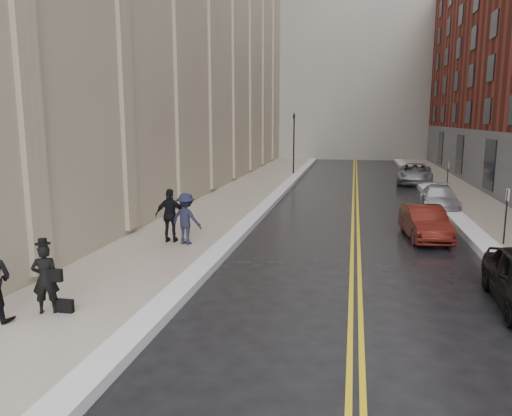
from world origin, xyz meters
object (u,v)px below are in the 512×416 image
at_px(car_silver_far, 415,174).
at_px(pedestrian_main, 45,279).
at_px(pedestrian_c, 171,216).
at_px(car_maroon, 425,223).
at_px(car_silver_near, 439,198).
at_px(pedestrian_b, 186,219).

relative_size(car_silver_far, pedestrian_main, 3.13).
distance_m(car_silver_far, pedestrian_c, 23.75).
height_order(car_maroon, pedestrian_c, pedestrian_c).
relative_size(car_silver_near, car_silver_far, 0.82).
height_order(car_maroon, car_silver_far, car_silver_far).
height_order(car_maroon, car_silver_near, car_maroon).
bearing_deg(car_silver_near, pedestrian_b, -133.71).
bearing_deg(car_maroon, car_silver_near, 71.24).
height_order(car_silver_far, pedestrian_b, pedestrian_b).
xyz_separation_m(car_maroon, car_silver_near, (1.60, 6.75, -0.02)).
height_order(car_silver_near, car_silver_far, car_silver_far).
bearing_deg(car_maroon, pedestrian_main, -139.79).
bearing_deg(pedestrian_c, pedestrian_main, 82.17).
xyz_separation_m(pedestrian_main, pedestrian_c, (0.42, 7.23, 0.16)).
distance_m(car_maroon, pedestrian_c, 10.01).
height_order(car_maroon, pedestrian_main, pedestrian_main).
bearing_deg(pedestrian_c, car_maroon, -167.23).
bearing_deg(car_maroon, pedestrian_b, -165.89).
bearing_deg(pedestrian_main, car_silver_far, -135.04).
bearing_deg(car_silver_far, pedestrian_main, -106.56).
bearing_deg(pedestrian_c, pedestrian_b, 160.02).
relative_size(car_maroon, pedestrian_b, 2.11).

